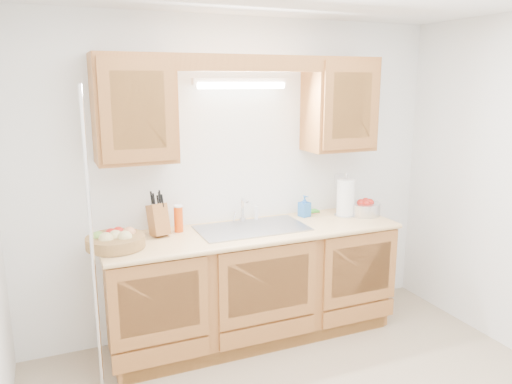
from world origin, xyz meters
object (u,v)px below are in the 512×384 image
paper_towel (346,198)px  apple_bowl (364,208)px  knife_block (158,219)px  fruit_basket (115,240)px

paper_towel → apple_bowl: 0.20m
knife_block → apple_bowl: bearing=-15.1°
apple_bowl → fruit_basket: bearing=-178.5°
paper_towel → knife_block: bearing=176.8°
apple_bowl → paper_towel: bearing=169.1°
fruit_basket → apple_bowl: apple_bowl is taller
fruit_basket → knife_block: knife_block is taller
fruit_basket → apple_bowl: size_ratio=1.46×
knife_block → paper_towel: size_ratio=0.92×
fruit_basket → paper_towel: paper_towel is taller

